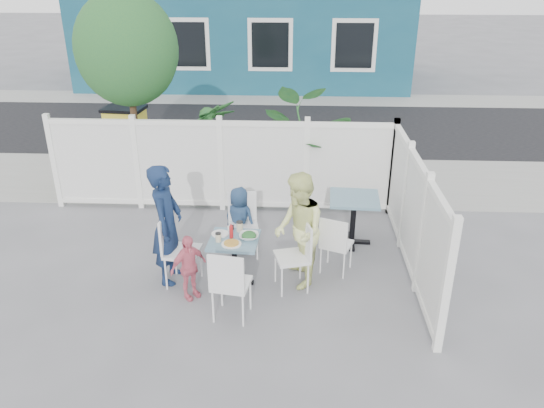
{
  "coord_description": "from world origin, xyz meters",
  "views": [
    {
      "loc": [
        1.37,
        -6.02,
        4.0
      ],
      "look_at": [
        1.06,
        0.46,
        1.01
      ],
      "focal_mm": 35.0,
      "sensor_mm": 36.0,
      "label": 1
    }
  ],
  "objects_px": {
    "main_table": "(234,249)",
    "toddler": "(189,267)",
    "boy": "(240,219)",
    "spare_table": "(354,208)",
    "man": "(167,224)",
    "chair_right": "(298,251)",
    "utility_cabinet": "(128,143)",
    "chair_left": "(176,245)",
    "woman": "(299,231)",
    "chair_back": "(243,219)",
    "chair_near": "(229,281)"
  },
  "relations": [
    {
      "from": "man",
      "to": "chair_right",
      "type": "bearing_deg",
      "value": -91.39
    },
    {
      "from": "main_table",
      "to": "boy",
      "type": "distance_m",
      "value": 0.93
    },
    {
      "from": "woman",
      "to": "chair_left",
      "type": "bearing_deg",
      "value": -99.0
    },
    {
      "from": "main_table",
      "to": "chair_left",
      "type": "bearing_deg",
      "value": -178.5
    },
    {
      "from": "chair_near",
      "to": "toddler",
      "type": "bearing_deg",
      "value": 151.17
    },
    {
      "from": "utility_cabinet",
      "to": "main_table",
      "type": "xyz_separation_m",
      "value": [
        2.59,
        -3.94,
        -0.14
      ]
    },
    {
      "from": "chair_back",
      "to": "man",
      "type": "xyz_separation_m",
      "value": [
        -0.93,
        -0.78,
        0.29
      ]
    },
    {
      "from": "toddler",
      "to": "boy",
      "type": "bearing_deg",
      "value": 23.78
    },
    {
      "from": "woman",
      "to": "main_table",
      "type": "bearing_deg",
      "value": -97.71
    },
    {
      "from": "chair_right",
      "to": "chair_back",
      "type": "bearing_deg",
      "value": 26.16
    },
    {
      "from": "man",
      "to": "toddler",
      "type": "bearing_deg",
      "value": -138.41
    },
    {
      "from": "utility_cabinet",
      "to": "chair_left",
      "type": "height_order",
      "value": "utility_cabinet"
    },
    {
      "from": "utility_cabinet",
      "to": "man",
      "type": "relative_size",
      "value": 0.8
    },
    {
      "from": "main_table",
      "to": "chair_left",
      "type": "xyz_separation_m",
      "value": [
        -0.77,
        -0.02,
        0.06
      ]
    },
    {
      "from": "chair_right",
      "to": "woman",
      "type": "xyz_separation_m",
      "value": [
        0.01,
        0.11,
        0.23
      ]
    },
    {
      "from": "chair_left",
      "to": "toddler",
      "type": "distance_m",
      "value": 0.43
    },
    {
      "from": "utility_cabinet",
      "to": "woman",
      "type": "bearing_deg",
      "value": -43.01
    },
    {
      "from": "chair_right",
      "to": "woman",
      "type": "bearing_deg",
      "value": -18.2
    },
    {
      "from": "spare_table",
      "to": "chair_right",
      "type": "height_order",
      "value": "chair_right"
    },
    {
      "from": "man",
      "to": "main_table",
      "type": "bearing_deg",
      "value": -92.11
    },
    {
      "from": "spare_table",
      "to": "toddler",
      "type": "bearing_deg",
      "value": -144.88
    },
    {
      "from": "main_table",
      "to": "spare_table",
      "type": "relative_size",
      "value": 0.88
    },
    {
      "from": "woman",
      "to": "boy",
      "type": "bearing_deg",
      "value": -146.59
    },
    {
      "from": "main_table",
      "to": "boy",
      "type": "xyz_separation_m",
      "value": [
        -0.03,
        0.92,
        -0.02
      ]
    },
    {
      "from": "chair_right",
      "to": "toddler",
      "type": "xyz_separation_m",
      "value": [
        -1.39,
        -0.3,
        -0.11
      ]
    },
    {
      "from": "chair_right",
      "to": "boy",
      "type": "height_order",
      "value": "boy"
    },
    {
      "from": "utility_cabinet",
      "to": "chair_right",
      "type": "relative_size",
      "value": 1.4
    },
    {
      "from": "chair_back",
      "to": "boy",
      "type": "xyz_separation_m",
      "value": [
        -0.06,
        0.07,
        -0.04
      ]
    },
    {
      "from": "chair_right",
      "to": "boy",
      "type": "relative_size",
      "value": 0.94
    },
    {
      "from": "utility_cabinet",
      "to": "chair_right",
      "type": "bearing_deg",
      "value": -43.86
    },
    {
      "from": "chair_right",
      "to": "man",
      "type": "distance_m",
      "value": 1.76
    },
    {
      "from": "chair_left",
      "to": "woman",
      "type": "height_order",
      "value": "woman"
    },
    {
      "from": "utility_cabinet",
      "to": "man",
      "type": "bearing_deg",
      "value": -60.85
    },
    {
      "from": "man",
      "to": "chair_near",
      "type": "bearing_deg",
      "value": -131.07
    },
    {
      "from": "utility_cabinet",
      "to": "chair_back",
      "type": "relative_size",
      "value": 1.43
    },
    {
      "from": "utility_cabinet",
      "to": "toddler",
      "type": "bearing_deg",
      "value": -59.11
    },
    {
      "from": "boy",
      "to": "toddler",
      "type": "bearing_deg",
      "value": 91.26
    },
    {
      "from": "chair_left",
      "to": "chair_back",
      "type": "bearing_deg",
      "value": 143.61
    },
    {
      "from": "man",
      "to": "utility_cabinet",
      "type": "bearing_deg",
      "value": 26.43
    },
    {
      "from": "spare_table",
      "to": "boy",
      "type": "bearing_deg",
      "value": -170.43
    },
    {
      "from": "chair_back",
      "to": "spare_table",
      "type": "bearing_deg",
      "value": -177.74
    },
    {
      "from": "main_table",
      "to": "utility_cabinet",
      "type": "bearing_deg",
      "value": 123.29
    },
    {
      "from": "chair_left",
      "to": "toddler",
      "type": "relative_size",
      "value": 1.12
    },
    {
      "from": "main_table",
      "to": "man",
      "type": "xyz_separation_m",
      "value": [
        -0.89,
        0.08,
        0.31
      ]
    },
    {
      "from": "main_table",
      "to": "toddler",
      "type": "height_order",
      "value": "toddler"
    },
    {
      "from": "woman",
      "to": "boy",
      "type": "xyz_separation_m",
      "value": [
        -0.87,
        0.86,
        -0.28
      ]
    },
    {
      "from": "chair_back",
      "to": "man",
      "type": "distance_m",
      "value": 1.25
    },
    {
      "from": "spare_table",
      "to": "toddler",
      "type": "distance_m",
      "value": 2.73
    },
    {
      "from": "spare_table",
      "to": "chair_back",
      "type": "height_order",
      "value": "chair_back"
    },
    {
      "from": "woman",
      "to": "utility_cabinet",
      "type": "bearing_deg",
      "value": -150.41
    }
  ]
}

